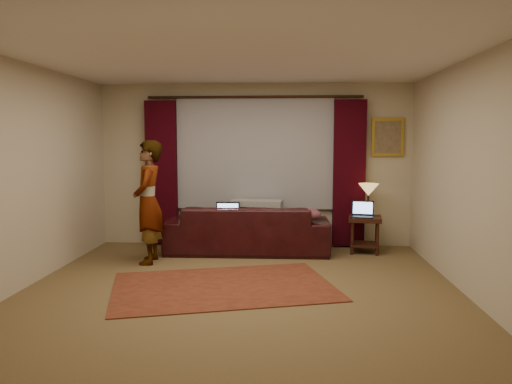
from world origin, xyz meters
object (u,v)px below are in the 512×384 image
at_px(sofa, 248,220).
at_px(laptop_table, 362,209).
at_px(laptop_sofa, 227,212).
at_px(person, 148,202).
at_px(end_table, 365,235).
at_px(tiffany_lamp, 368,200).

relative_size(sofa, laptop_table, 6.83).
relative_size(laptop_sofa, person, 0.23).
bearing_deg(end_table, laptop_table, -125.79).
distance_m(sofa, laptop_table, 1.74).
height_order(laptop_table, person, person).
distance_m(sofa, end_table, 1.79).
height_order(end_table, person, person).
bearing_deg(person, sofa, 114.10).
bearing_deg(tiffany_lamp, laptop_table, -122.13).
xyz_separation_m(laptop_table, person, (-3.04, -0.75, 0.18)).
bearing_deg(laptop_table, tiffany_lamp, 68.05).
xyz_separation_m(tiffany_lamp, person, (-3.15, -0.92, 0.05)).
relative_size(laptop_sofa, end_table, 0.71).
height_order(sofa, end_table, sofa).
bearing_deg(end_table, tiffany_lamp, 60.65).
xyz_separation_m(laptop_sofa, tiffany_lamp, (2.14, 0.29, 0.17)).
relative_size(sofa, person, 1.44).
relative_size(end_table, laptop_table, 1.54).
distance_m(laptop_sofa, end_table, 2.12).
xyz_separation_m(sofa, end_table, (1.78, 0.06, -0.22)).
xyz_separation_m(laptop_sofa, person, (-1.02, -0.63, 0.22)).
bearing_deg(laptop_sofa, sofa, 21.60).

